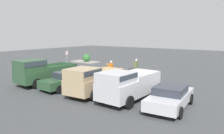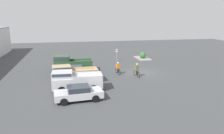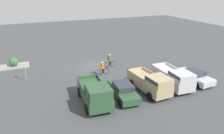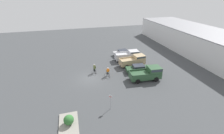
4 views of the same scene
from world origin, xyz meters
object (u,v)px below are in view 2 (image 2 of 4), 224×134
object	(u,v)px
sedan_1	(74,71)
shrub	(143,55)
pickup_truck_1	(72,74)
pickup_truck_2	(70,63)
sedan_0	(78,93)
pickup_truck_0	(74,80)
cyclist_1	(137,70)
cyclist_0	(118,68)
fire_lane_sign	(117,54)

from	to	relation	value
sedan_1	shrub	bearing A→B (deg)	-53.39
shrub	sedan_1	bearing A→B (deg)	126.61
pickup_truck_1	pickup_truck_2	size ratio (longest dim) A/B	0.98
sedan_0	pickup_truck_2	world-z (taller)	pickup_truck_2
sedan_0	sedan_1	world-z (taller)	sedan_1
pickup_truck_0	pickup_truck_2	xyz separation A→B (m)	(8.42, 0.27, 0.06)
sedan_0	shrub	distance (m)	21.72
shrub	cyclist_1	bearing A→B (deg)	156.93
cyclist_1	shrub	distance (m)	12.18
pickup_truck_1	cyclist_1	size ratio (longest dim) A/B	2.88
sedan_0	cyclist_0	xyz separation A→B (m)	(8.31, -5.67, 0.14)
cyclist_0	shrub	world-z (taller)	cyclist_0
cyclist_1	sedan_1	bearing A→B (deg)	76.81
pickup_truck_0	shrub	size ratio (longest dim) A/B	4.53
pickup_truck_0	pickup_truck_2	world-z (taller)	pickup_truck_2
pickup_truck_0	sedan_0	bearing A→B (deg)	-175.29
sedan_0	pickup_truck_2	size ratio (longest dim) A/B	0.84
pickup_truck_2	cyclist_0	xyz separation A→B (m)	(-2.92, -6.16, -0.31)
sedan_0	fire_lane_sign	bearing A→B (deg)	-24.06
sedan_1	pickup_truck_1	bearing A→B (deg)	174.34
pickup_truck_2	sedan_1	bearing A→B (deg)	-172.36
pickup_truck_0	cyclist_0	size ratio (longest dim) A/B	2.73
sedan_1	cyclist_1	bearing A→B (deg)	-103.19
fire_lane_sign	shrub	distance (m)	5.29
pickup_truck_2	fire_lane_sign	distance (m)	9.50
pickup_truck_2	shrub	distance (m)	14.55
sedan_0	pickup_truck_2	xyz separation A→B (m)	(11.23, 0.50, 0.45)
sedan_0	sedan_1	bearing A→B (deg)	0.81
pickup_truck_2	fire_lane_sign	xyz separation A→B (m)	(5.31, -7.88, 0.20)
sedan_0	pickup_truck_1	distance (m)	5.60
pickup_truck_1	shrub	distance (m)	17.74
cyclist_0	fire_lane_sign	world-z (taller)	fire_lane_sign
sedan_1	pickup_truck_2	distance (m)	2.89
pickup_truck_0	cyclist_0	world-z (taller)	pickup_truck_0
pickup_truck_0	pickup_truck_2	bearing A→B (deg)	1.82
cyclist_0	shrub	xyz separation A→B (m)	(9.46, -6.82, -0.12)
sedan_0	cyclist_0	distance (m)	10.06
cyclist_1	shrub	world-z (taller)	cyclist_1
fire_lane_sign	shrub	world-z (taller)	fire_lane_sign
sedan_0	pickup_truck_1	bearing A→B (deg)	4.08
cyclist_1	shrub	size ratio (longest dim) A/B	1.60
sedan_0	shrub	bearing A→B (deg)	-35.10
pickup_truck_0	shrub	xyz separation A→B (m)	(14.95, -12.72, -0.37)
cyclist_1	fire_lane_sign	xyz separation A→B (m)	(9.97, 0.33, 0.48)
shrub	sedan_0	bearing A→B (deg)	144.90
sedan_1	shrub	world-z (taller)	sedan_1
pickup_truck_1	pickup_truck_2	xyz separation A→B (m)	(5.66, 0.10, 0.07)
cyclist_0	fire_lane_sign	bearing A→B (deg)	-11.81
sedan_0	pickup_truck_1	size ratio (longest dim) A/B	0.86
sedan_1	shrub	size ratio (longest dim) A/B	4.19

